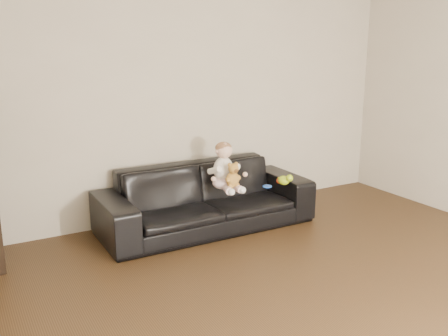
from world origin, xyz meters
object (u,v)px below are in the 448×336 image
toy_blue_disc (267,186)px  baby (225,169)px  sofa (206,198)px  teddy_bear (233,176)px  toy_green (284,180)px  toy_rattle (279,181)px

toy_blue_disc → baby: bearing=160.6°
sofa → teddy_bear: bearing=-58.4°
toy_blue_disc → toy_green: bearing=-3.9°
toy_green → baby: bearing=165.3°
sofa → baby: 0.37m
baby → toy_blue_disc: size_ratio=5.14×
baby → toy_rattle: baby is taller
baby → toy_green: baby is taller
toy_green → toy_rattle: (-0.01, 0.06, -0.02)m
sofa → toy_blue_disc: sofa is taller
baby → toy_rattle: (0.61, -0.10, -0.19)m
teddy_bear → toy_blue_disc: teddy_bear is taller
baby → toy_rattle: size_ratio=8.08×
baby → toy_green: bearing=-6.2°
teddy_bear → toy_green: size_ratio=1.82×
baby → teddy_bear: bearing=-77.7°
sofa → teddy_bear: teddy_bear is taller
toy_blue_disc → teddy_bear: bearing=180.0°
teddy_bear → toy_green: teddy_bear is taller
teddy_bear → toy_blue_disc: (0.41, -0.00, -0.17)m
sofa → toy_green: 0.84m
baby → toy_green: size_ratio=3.51×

